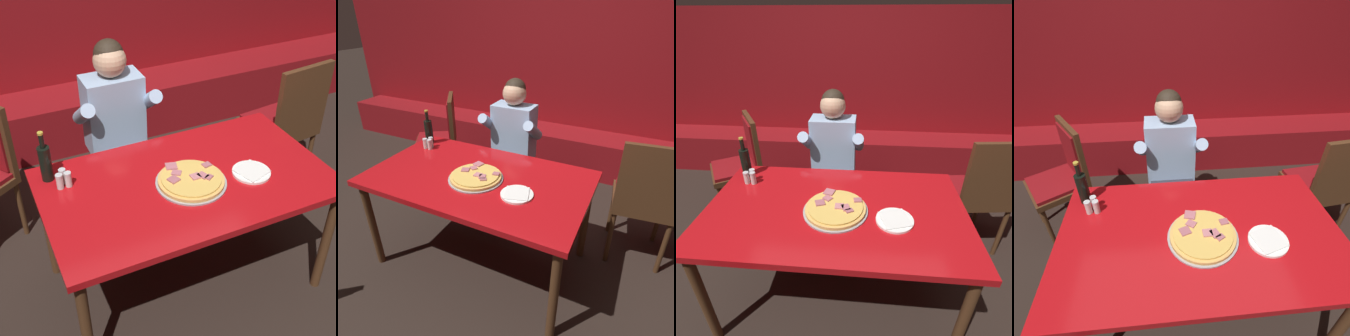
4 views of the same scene
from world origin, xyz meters
TOP-DOWN VIEW (x-y plane):
  - ground_plane at (0.00, 0.00)m, footprint 24.00×24.00m
  - booth_wall_panel at (0.00, 2.18)m, footprint 6.80×0.16m
  - booth_bench at (0.00, 1.86)m, footprint 6.46×0.48m
  - main_dining_table at (0.00, 0.00)m, footprint 1.55×0.90m
  - pizza at (0.01, -0.04)m, footprint 0.38×0.38m
  - plate_white_paper at (0.34, -0.10)m, footprint 0.21×0.21m
  - beer_bottle at (-0.67, 0.32)m, footprint 0.07×0.07m
  - shaker_parmesan at (-0.61, 0.25)m, footprint 0.04×0.04m
  - shaker_oregano at (-0.59, 0.21)m, footprint 0.04×0.04m
  - shaker_red_pepper_flakes at (-0.63, 0.21)m, footprint 0.04×0.04m
  - diner_seated_blue_shirt at (-0.11, 0.76)m, footprint 0.53×0.53m
  - dining_chair_far_left at (1.09, 0.55)m, footprint 0.49×0.49m

SIDE VIEW (x-z plane):
  - ground_plane at x=0.00m, z-range 0.00..0.00m
  - booth_bench at x=0.00m, z-range 0.00..0.46m
  - dining_chair_far_left at x=1.09m, z-range 0.09..1.13m
  - main_dining_table at x=0.00m, z-range 0.31..1.09m
  - diner_seated_blue_shirt at x=-0.11m, z-range 0.07..1.34m
  - plate_white_paper at x=0.34m, z-range 0.77..0.79m
  - pizza at x=0.01m, z-range 0.77..0.82m
  - shaker_parmesan at x=-0.61m, z-range 0.77..0.86m
  - shaker_oregano at x=-0.59m, z-range 0.77..0.86m
  - shaker_red_pepper_flakes at x=-0.63m, z-range 0.77..0.86m
  - beer_bottle at x=-0.67m, z-range 0.74..1.03m
  - booth_wall_panel at x=0.00m, z-range 0.00..1.90m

